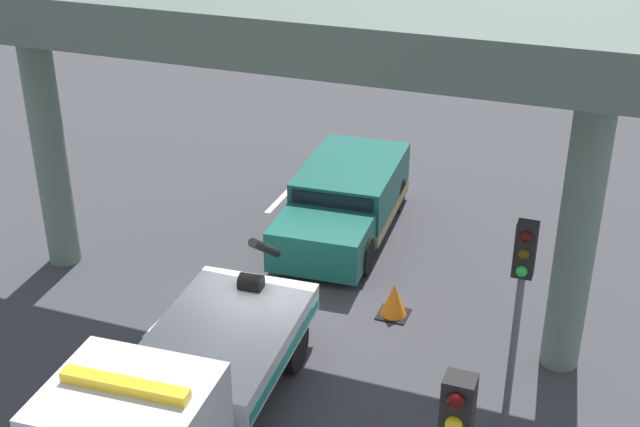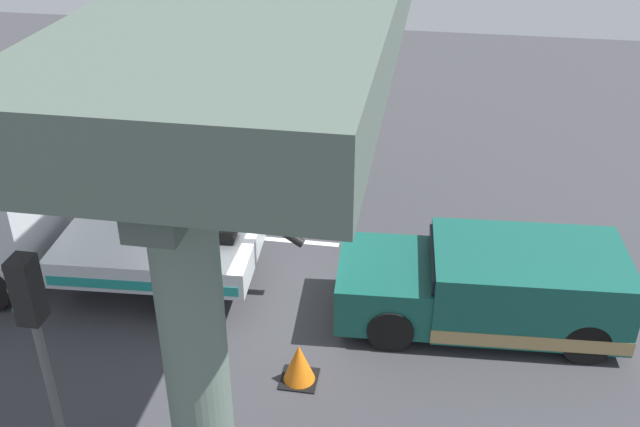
{
  "view_description": "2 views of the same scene",
  "coord_description": "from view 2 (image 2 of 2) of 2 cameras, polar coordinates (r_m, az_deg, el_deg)",
  "views": [
    {
      "loc": [
        13.25,
        6.02,
        9.76
      ],
      "look_at": [
        -1.45,
        0.48,
        1.96
      ],
      "focal_mm": 47.87,
      "sensor_mm": 36.0,
      "label": 1
    },
    {
      "loc": [
        -3.15,
        11.35,
        8.6
      ],
      "look_at": [
        -1.19,
        -0.31,
        1.87
      ],
      "focal_mm": 40.66,
      "sensor_mm": 36.0,
      "label": 2
    }
  ],
  "objects": [
    {
      "name": "overpass_structure",
      "position": [
        11.95,
        -2.13,
        15.46
      ],
      "size": [
        3.6,
        13.17,
        6.52
      ],
      "color": "#596B60",
      "rests_on": "ground"
    },
    {
      "name": "lane_stripe_west",
      "position": [
        16.3,
        18.12,
        -3.84
      ],
      "size": [
        2.6,
        0.16,
        0.01
      ],
      "primitive_type": "cube",
      "color": "silver",
      "rests_on": "ground"
    },
    {
      "name": "lane_stripe_mid",
      "position": [
        16.36,
        -3.01,
        -2.1
      ],
      "size": [
        2.6,
        0.16,
        0.01
      ],
      "primitive_type": "cube",
      "color": "silver",
      "rests_on": "ground"
    },
    {
      "name": "lane_stripe_east",
      "position": [
        18.48,
        -21.51,
        -0.33
      ],
      "size": [
        2.6,
        0.16,
        0.01
      ],
      "primitive_type": "cube",
      "color": "silver",
      "rests_on": "ground"
    },
    {
      "name": "traffic_light_near",
      "position": [
        9.77,
        -21.49,
        -8.53
      ],
      "size": [
        0.39,
        0.32,
        3.95
      ],
      "color": "#515456",
      "rests_on": "ground"
    },
    {
      "name": "towed_van_green",
      "position": [
        13.85,
        13.48,
        -5.66
      ],
      "size": [
        5.32,
        2.49,
        1.58
      ],
      "color": "#145147",
      "rests_on": "ground"
    },
    {
      "name": "tow_truck_white",
      "position": [
        15.24,
        -19.51,
        -1.26
      ],
      "size": [
        7.31,
        2.74,
        2.46
      ],
      "color": "silver",
      "rests_on": "ground"
    },
    {
      "name": "ground_plane",
      "position": [
        14.61,
        -4.84,
        -6.76
      ],
      "size": [
        60.0,
        40.0,
        0.1
      ],
      "primitive_type": "cube",
      "color": "#38383D"
    },
    {
      "name": "traffic_cone_orange",
      "position": [
        12.47,
        -1.66,
        -11.73
      ],
      "size": [
        0.62,
        0.62,
        0.74
      ],
      "color": "orange",
      "rests_on": "ground"
    }
  ]
}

